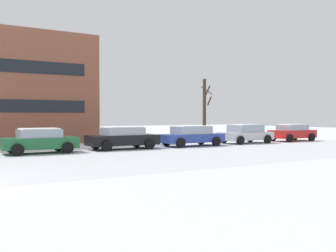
{
  "coord_description": "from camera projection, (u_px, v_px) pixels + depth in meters",
  "views": [
    {
      "loc": [
        -0.08,
        -12.96,
        2.07
      ],
      "look_at": [
        10.93,
        5.33,
        1.51
      ],
      "focal_mm": 41.21,
      "sensor_mm": 36.0,
      "label": 1
    }
  ],
  "objects": [
    {
      "name": "parked_car_green",
      "position": [
        39.0,
        140.0,
        21.28
      ],
      "size": [
        4.01,
        2.14,
        1.39
      ],
      "color": "#1E6038",
      "rests_on": "ground"
    },
    {
      "name": "parked_car_blue",
      "position": [
        191.0,
        136.0,
        26.38
      ],
      "size": [
        4.47,
        2.04,
        1.4
      ],
      "color": "#283D93",
      "rests_on": "ground"
    },
    {
      "name": "tree_far_right",
      "position": [
        205.0,
        109.0,
        31.63
      ],
      "size": [
        1.21,
        0.96,
        5.09
      ],
      "color": "#423326",
      "rests_on": "ground"
    },
    {
      "name": "parked_car_silver",
      "position": [
        245.0,
        134.0,
        29.1
      ],
      "size": [
        4.14,
        2.14,
        1.44
      ],
      "color": "silver",
      "rests_on": "ground"
    },
    {
      "name": "parked_car_red",
      "position": [
        292.0,
        132.0,
        31.65
      ],
      "size": [
        3.98,
        2.0,
        1.4
      ],
      "color": "red",
      "rests_on": "ground"
    },
    {
      "name": "building_far_left",
      "position": [
        4.0,
        90.0,
        31.51
      ],
      "size": [
        12.18,
        11.26,
        8.39
      ],
      "color": "brown",
      "rests_on": "ground"
    },
    {
      "name": "parked_car_black",
      "position": [
        123.0,
        138.0,
        23.96
      ],
      "size": [
        4.38,
        2.1,
        1.41
      ],
      "color": "black",
      "rests_on": "ground"
    }
  ]
}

